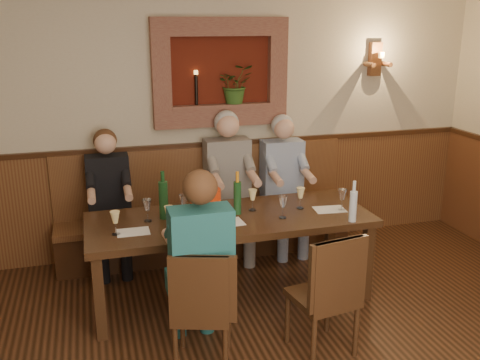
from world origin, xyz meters
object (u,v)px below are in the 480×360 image
(chair_near_right, at_px, (323,317))
(water_bottle, at_px, (353,205))
(chair_near_left, at_px, (202,330))
(person_bench_mid, at_px, (230,198))
(person_chair_front, at_px, (199,281))
(spittoon_bucket, at_px, (205,206))
(person_bench_left, at_px, (111,214))
(wine_bottle_green_b, at_px, (164,199))
(person_bench_right, at_px, (284,196))
(wine_bottle_green_a, at_px, (237,197))
(bench, at_px, (207,224))
(dining_table, at_px, (230,225))

(chair_near_right, distance_m, water_bottle, 0.99)
(chair_near_right, bearing_deg, chair_near_left, 164.53)
(person_bench_mid, bearing_deg, water_bottle, -59.20)
(person_chair_front, xyz_separation_m, spittoon_bucket, (0.20, 0.69, 0.30))
(person_bench_left, relative_size, person_chair_front, 0.97)
(person_bench_left, relative_size, water_bottle, 3.97)
(chair_near_left, xyz_separation_m, spittoon_bucket, (0.21, 0.79, 0.63))
(person_bench_left, relative_size, wine_bottle_green_b, 3.36)
(chair_near_right, relative_size, person_chair_front, 0.66)
(chair_near_left, distance_m, water_bottle, 1.60)
(water_bottle, bearing_deg, person_bench_left, 147.25)
(wine_bottle_green_b, bearing_deg, person_bench_right, 28.25)
(person_bench_left, xyz_separation_m, water_bottle, (1.90, -1.22, 0.32))
(person_bench_right, xyz_separation_m, wine_bottle_green_a, (-0.73, -0.79, 0.31))
(person_chair_front, bearing_deg, wine_bottle_green_b, 97.09)
(person_bench_mid, bearing_deg, wine_bottle_green_b, -136.43)
(water_bottle, bearing_deg, person_bench_right, 96.46)
(bench, xyz_separation_m, person_bench_right, (0.80, -0.11, 0.26))
(bench, xyz_separation_m, person_bench_left, (-0.96, -0.10, 0.24))
(person_bench_mid, distance_m, spittoon_bucket, 1.06)
(person_bench_right, height_order, wine_bottle_green_a, person_bench_right)
(chair_near_right, relative_size, person_bench_mid, 0.63)
(person_bench_left, distance_m, person_chair_front, 1.70)
(person_bench_mid, distance_m, wine_bottle_green_a, 0.84)
(bench, bearing_deg, person_bench_right, -7.51)
(chair_near_left, distance_m, wine_bottle_green_a, 1.24)
(chair_near_left, bearing_deg, water_bottle, 37.66)
(wine_bottle_green_a, relative_size, water_bottle, 1.08)
(dining_table, distance_m, bench, 1.01)
(person_bench_left, bearing_deg, bench, 6.19)
(spittoon_bucket, bearing_deg, wine_bottle_green_b, 147.04)
(person_bench_mid, relative_size, wine_bottle_green_a, 4.00)
(person_bench_left, distance_m, wine_bottle_green_a, 1.35)
(dining_table, distance_m, wine_bottle_green_a, 0.25)
(person_bench_right, bearing_deg, person_chair_front, -127.49)
(chair_near_left, height_order, wine_bottle_green_b, wine_bottle_green_b)
(person_chair_front, xyz_separation_m, wine_bottle_green_a, (0.51, 0.83, 0.31))
(spittoon_bucket, bearing_deg, chair_near_right, -52.96)
(person_chair_front, relative_size, spittoon_bucket, 4.97)
(dining_table, xyz_separation_m, wine_bottle_green_a, (0.08, 0.05, 0.23))
(dining_table, xyz_separation_m, bench, (0.00, 0.94, -0.35))
(person_bench_mid, height_order, wine_bottle_green_a, person_bench_mid)
(person_bench_left, bearing_deg, spittoon_bucket, -51.92)
(dining_table, bearing_deg, bench, 90.00)
(person_bench_left, bearing_deg, chair_near_left, -73.15)
(bench, distance_m, chair_near_right, 1.97)
(person_chair_front, distance_m, wine_bottle_green_a, 1.02)
(water_bottle, bearing_deg, spittoon_bucket, 165.90)
(dining_table, distance_m, water_bottle, 1.04)
(dining_table, relative_size, water_bottle, 6.91)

